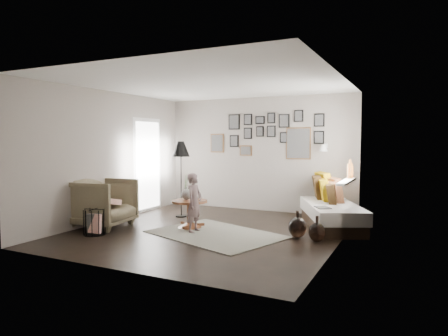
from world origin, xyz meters
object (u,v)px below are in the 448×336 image
at_px(demijohn_large, 297,227).
at_px(child, 194,203).
at_px(magazine_basket, 94,222).
at_px(demijohn_small, 317,232).
at_px(vase, 186,192).
at_px(floor_lamp, 181,152).
at_px(daybed, 333,210).
at_px(pedestal_table, 190,215).
at_px(armchair, 103,203).

relative_size(demijohn_large, child, 0.44).
distance_m(magazine_basket, demijohn_large, 3.46).
height_order(magazine_basket, demijohn_large, demijohn_large).
xyz_separation_m(demijohn_small, child, (-2.10, -0.27, 0.37)).
height_order(demijohn_large, demijohn_small, demijohn_large).
relative_size(vase, child, 0.45).
bearing_deg(demijohn_small, magazine_basket, -161.62).
height_order(vase, floor_lamp, floor_lamp).
bearing_deg(daybed, pedestal_table, -175.65).
bearing_deg(child, floor_lamp, 39.62).
xyz_separation_m(vase, daybed, (2.44, 1.27, -0.35)).
bearing_deg(magazine_basket, vase, 46.75).
relative_size(demijohn_small, child, 0.40).
bearing_deg(armchair, demijohn_large, -84.26).
height_order(armchair, demijohn_large, armchair).
bearing_deg(daybed, demijohn_small, -114.53).
bearing_deg(pedestal_table, demijohn_small, 0.20).
relative_size(armchair, magazine_basket, 2.26).
bearing_deg(demijohn_large, vase, -177.02).
xyz_separation_m(daybed, armchair, (-3.86, -1.92, 0.14)).
xyz_separation_m(vase, demijohn_large, (2.08, 0.11, -0.48)).
relative_size(pedestal_table, magazine_basket, 1.49).
height_order(pedestal_table, demijohn_small, pedestal_table).
bearing_deg(armchair, floor_lamp, -34.41).
relative_size(vase, demijohn_small, 1.13).
distance_m(daybed, child, 2.62).
relative_size(daybed, demijohn_small, 5.14).
bearing_deg(demijohn_small, vase, 179.73).
bearing_deg(magazine_basket, child, 32.06).
xyz_separation_m(pedestal_table, floor_lamp, (-0.72, 0.85, 1.14)).
xyz_separation_m(pedestal_table, magazine_basket, (-1.20, -1.17, -0.02)).
bearing_deg(pedestal_table, demijohn_large, 3.67).
bearing_deg(floor_lamp, child, -48.97).
relative_size(pedestal_table, demijohn_small, 1.58).
relative_size(pedestal_table, floor_lamp, 0.41).
xyz_separation_m(pedestal_table, daybed, (2.36, 1.29, 0.07)).
height_order(pedestal_table, floor_lamp, floor_lamp).
bearing_deg(magazine_basket, floor_lamp, 76.50).
xyz_separation_m(magazine_basket, demijohn_large, (3.20, 1.30, -0.04)).
distance_m(floor_lamp, magazine_basket, 2.38).
bearing_deg(vase, pedestal_table, -14.04).
relative_size(magazine_basket, demijohn_small, 1.06).
distance_m(daybed, floor_lamp, 3.28).
distance_m(vase, demijohn_large, 2.14).
relative_size(floor_lamp, demijohn_small, 3.86).
height_order(floor_lamp, demijohn_small, floor_lamp).
xyz_separation_m(daybed, magazine_basket, (-3.56, -2.46, -0.09)).
height_order(armchair, demijohn_small, armchair).
relative_size(vase, daybed, 0.22).
bearing_deg(pedestal_table, vase, 165.96).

